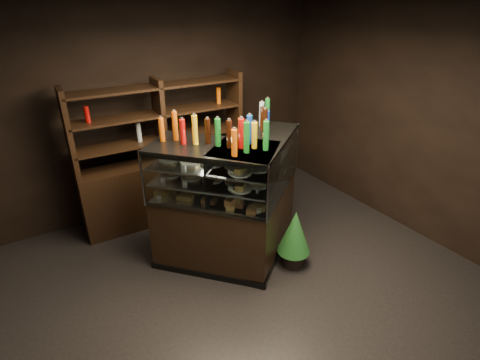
% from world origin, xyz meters
% --- Properties ---
extents(ground, '(5.00, 5.00, 0.00)m').
position_xyz_m(ground, '(0.00, 0.00, 0.00)').
color(ground, black).
rests_on(ground, ground).
extents(room_shell, '(5.02, 5.02, 3.01)m').
position_xyz_m(room_shell, '(0.00, 0.00, 1.94)').
color(room_shell, black).
rests_on(room_shell, ground).
extents(display_case, '(2.02, 1.49, 1.51)m').
position_xyz_m(display_case, '(0.13, 0.72, 0.50)').
color(display_case, black).
rests_on(display_case, ground).
extents(food_display, '(1.60, 1.04, 0.46)m').
position_xyz_m(food_display, '(0.12, 0.72, 1.16)').
color(food_display, '#D8844D').
rests_on(food_display, display_case).
extents(bottles_top, '(1.42, 0.90, 0.30)m').
position_xyz_m(bottles_top, '(0.13, 0.73, 1.65)').
color(bottles_top, '#B20C0A').
rests_on(bottles_top, display_case).
extents(potted_conifer, '(0.39, 0.39, 0.83)m').
position_xyz_m(potted_conifer, '(0.61, 0.20, 0.47)').
color(potted_conifer, black).
rests_on(potted_conifer, ground).
extents(back_shelving, '(2.32, 0.50, 2.00)m').
position_xyz_m(back_shelving, '(-0.22, 2.05, 0.61)').
color(back_shelving, black).
rests_on(back_shelving, ground).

